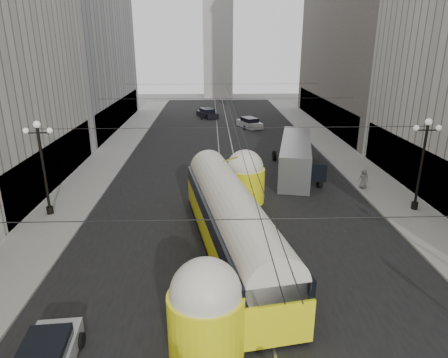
{
  "coord_description": "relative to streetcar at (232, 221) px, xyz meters",
  "views": [
    {
      "loc": [
        -1.58,
        -7.31,
        11.24
      ],
      "look_at": [
        -0.91,
        13.1,
        4.2
      ],
      "focal_mm": 32.0,
      "sensor_mm": 36.0,
      "label": 1
    }
  ],
  "objects": [
    {
      "name": "lamppost_right_mid",
      "position": [
        13.1,
        5.46,
        1.79
      ],
      "size": [
        1.86,
        0.44,
        6.37
      ],
      "color": "black",
      "rests_on": "sidewalk_right"
    },
    {
      "name": "sidewalk_right",
      "position": [
        12.5,
        23.46,
        -1.88
      ],
      "size": [
        4.0,
        72.0,
        0.15
      ],
      "primitive_type": "cube",
      "color": "gray",
      "rests_on": "ground"
    },
    {
      "name": "rail_left",
      "position": [
        -0.25,
        19.96,
        -1.95
      ],
      "size": [
        0.12,
        85.0,
        0.04
      ],
      "primitive_type": "cube",
      "color": "gray",
      "rests_on": "ground"
    },
    {
      "name": "city_bus",
      "position": [
        6.44,
        14.33,
        -0.3
      ],
      "size": [
        4.92,
        12.22,
        3.01
      ],
      "color": "gray",
      "rests_on": "ground"
    },
    {
      "name": "pedestrian_sidewalk_right",
      "position": [
        11.0,
        9.74,
        -1.01
      ],
      "size": [
        0.8,
        0.52,
        1.59
      ],
      "primitive_type": "imported",
      "rotation": [
        0.0,
        0.0,
        3.09
      ],
      "color": "slate",
      "rests_on": "sidewalk_right"
    },
    {
      "name": "building_right_far",
      "position": [
        20.5,
        35.46,
        14.36
      ],
      "size": [
        12.6,
        32.6,
        32.6
      ],
      "color": "#514C47",
      "rests_on": "ground"
    },
    {
      "name": "sidewalk_left",
      "position": [
        -11.5,
        23.46,
        -1.88
      ],
      "size": [
        4.0,
        72.0,
        0.15
      ],
      "primitive_type": "cube",
      "color": "gray",
      "rests_on": "ground"
    },
    {
      "name": "distant_tower",
      "position": [
        0.5,
        67.46,
        13.01
      ],
      "size": [
        6.0,
        6.0,
        31.36
      ],
      "color": "#B2AFA8",
      "rests_on": "ground"
    },
    {
      "name": "sedan_white_far",
      "position": [
        4.21,
        34.4,
        -1.32
      ],
      "size": [
        3.42,
        4.78,
        1.4
      ],
      "color": "silver",
      "rests_on": "ground"
    },
    {
      "name": "building_left_far",
      "position": [
        -19.49,
        35.46,
        12.36
      ],
      "size": [
        12.6,
        28.6,
        28.6
      ],
      "color": "#999999",
      "rests_on": "ground"
    },
    {
      "name": "catenary",
      "position": [
        0.62,
        18.95,
        3.93
      ],
      "size": [
        25.0,
        72.0,
        0.23
      ],
      "color": "black",
      "rests_on": "ground"
    },
    {
      "name": "lamppost_left_mid",
      "position": [
        -12.1,
        5.46,
        1.79
      ],
      "size": [
        1.86,
        0.44,
        6.37
      ],
      "color": "black",
      "rests_on": "sidewalk_left"
    },
    {
      "name": "streetcar",
      "position": [
        0.0,
        0.0,
        0.0
      ],
      "size": [
        5.57,
        18.0,
        4.0
      ],
      "color": "#FFFA16",
      "rests_on": "ground"
    },
    {
      "name": "rail_right",
      "position": [
        1.25,
        19.96,
        -1.95
      ],
      "size": [
        0.12,
        85.0,
        0.04
      ],
      "primitive_type": "cube",
      "color": "gray",
      "rests_on": "ground"
    },
    {
      "name": "road",
      "position": [
        0.5,
        19.96,
        -1.95
      ],
      "size": [
        20.0,
        85.0,
        0.02
      ],
      "primitive_type": "cube",
      "color": "black",
      "rests_on": "ground"
    },
    {
      "name": "sedan_dark_far",
      "position": [
        -1.66,
        42.35,
        -1.31
      ],
      "size": [
        3.55,
        4.86,
        1.42
      ],
      "color": "black",
      "rests_on": "ground"
    }
  ]
}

